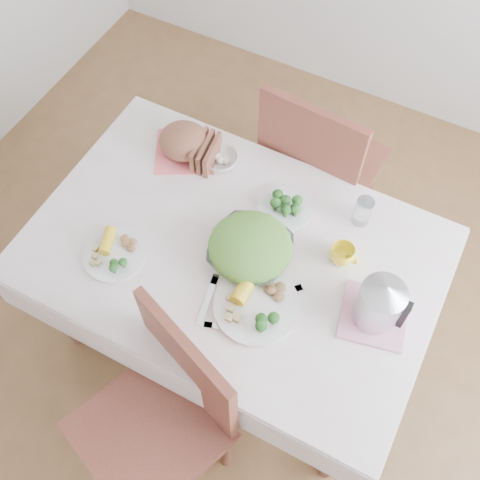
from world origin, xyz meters
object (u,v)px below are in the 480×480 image
at_px(chair_near, 151,433).
at_px(dinner_plate_left, 115,255).
at_px(chair_far, 322,170).
at_px(yellow_mug, 342,254).
at_px(salad_bowl, 250,251).
at_px(dinner_plate_right, 256,306).
at_px(dining_table, 234,296).
at_px(electric_kettle, 380,302).

bearing_deg(chair_near, dinner_plate_left, 151.66).
bearing_deg(dinner_plate_left, chair_far, 64.59).
height_order(chair_near, chair_far, chair_far).
distance_m(dinner_plate_left, yellow_mug, 0.83).
xyz_separation_m(chair_far, yellow_mug, (0.28, -0.58, 0.33)).
xyz_separation_m(salad_bowl, dinner_plate_right, (0.11, -0.17, -0.02)).
xyz_separation_m(dining_table, dinner_plate_right, (0.18, -0.17, 0.40)).
height_order(chair_near, salad_bowl, chair_near).
relative_size(yellow_mug, electric_kettle, 0.44).
bearing_deg(dining_table, salad_bowl, 6.92).
relative_size(salad_bowl, dinner_plate_left, 1.24).
height_order(chair_far, yellow_mug, chair_far).
xyz_separation_m(dinner_plate_left, electric_kettle, (0.92, 0.21, 0.11)).
distance_m(dining_table, electric_kettle, 0.75).
bearing_deg(yellow_mug, dinner_plate_right, -120.78).
height_order(salad_bowl, yellow_mug, yellow_mug).
xyz_separation_m(dining_table, yellow_mug, (0.37, 0.15, 0.42)).
height_order(chair_far, dinner_plate_right, chair_far).
relative_size(dinner_plate_right, electric_kettle, 1.41).
relative_size(dinner_plate_right, yellow_mug, 3.21).
height_order(salad_bowl, dinner_plate_right, salad_bowl).
xyz_separation_m(chair_far, dinner_plate_right, (0.10, -0.90, 0.31)).
bearing_deg(chair_far, chair_near, 91.50).
bearing_deg(electric_kettle, chair_far, 136.69).
bearing_deg(salad_bowl, chair_far, 88.60).
bearing_deg(electric_kettle, dinner_plate_right, -142.87).
relative_size(chair_far, electric_kettle, 4.91).
bearing_deg(salad_bowl, dining_table, -173.08).
bearing_deg(dinner_plate_left, yellow_mug, 26.77).
relative_size(chair_near, salad_bowl, 3.59).
xyz_separation_m(salad_bowl, dinner_plate_left, (-0.44, -0.23, -0.02)).
bearing_deg(dinner_plate_right, dining_table, 137.47).
xyz_separation_m(yellow_mug, electric_kettle, (0.18, -0.16, 0.08)).
xyz_separation_m(chair_far, salad_bowl, (-0.02, -0.72, 0.33)).
bearing_deg(electric_kettle, chair_near, -115.28).
distance_m(dining_table, dinner_plate_right, 0.47).
relative_size(dining_table, electric_kettle, 6.54).
bearing_deg(dining_table, chair_far, 83.35).
bearing_deg(dining_table, yellow_mug, 21.97).
bearing_deg(dinner_plate_right, chair_near, -108.86).
xyz_separation_m(dining_table, dinner_plate_left, (-0.37, -0.22, 0.40)).
xyz_separation_m(salad_bowl, electric_kettle, (0.49, -0.02, 0.09)).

